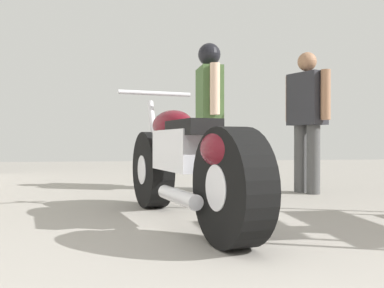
{
  "coord_description": "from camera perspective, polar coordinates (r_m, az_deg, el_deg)",
  "views": [
    {
      "loc": [
        -0.55,
        -0.75,
        0.6
      ],
      "look_at": [
        0.05,
        3.54,
        0.57
      ],
      "focal_mm": 38.98,
      "sensor_mm": 36.0,
      "label": 1
    }
  ],
  "objects": [
    {
      "name": "motorcycle_maroon_cruiser",
      "position": [
        3.0,
        -0.98,
        -2.58
      ],
      "size": [
        0.86,
        2.2,
        1.04
      ],
      "color": "black",
      "rests_on": "ground_plane"
    },
    {
      "name": "mechanic_with_helmet",
      "position": [
        5.14,
        2.38,
        5.76
      ],
      "size": [
        0.28,
        0.71,
        1.8
      ],
      "color": "#384766",
      "rests_on": "ground_plane"
    },
    {
      "name": "mechanic_in_blue",
      "position": [
        4.97,
        15.46,
        4.05
      ],
      "size": [
        0.38,
        0.63,
        1.62
      ],
      "color": "#4C4C4C",
      "rests_on": "ground_plane"
    },
    {
      "name": "ground_plane",
      "position": [
        4.27,
        -0.51,
        -7.64
      ],
      "size": [
        16.5,
        16.5,
        0.0
      ],
      "primitive_type": "plane",
      "color": "gray"
    }
  ]
}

